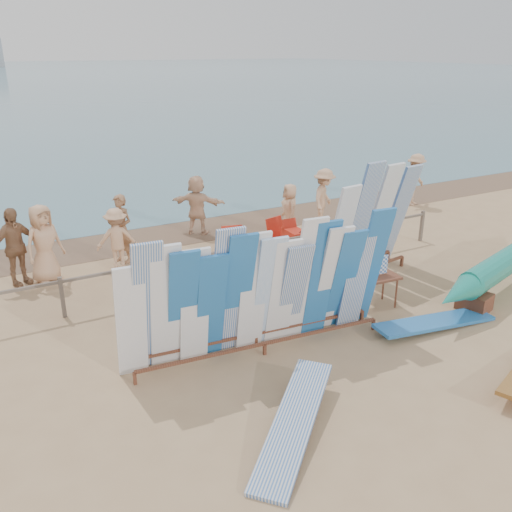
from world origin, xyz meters
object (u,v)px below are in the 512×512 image
main_surfboard_rack (261,293)px  flat_board_e (293,434)px  beachgoer_3 (117,239)px  beachgoer_1 (121,229)px  beachgoer_0 (44,244)px  beachgoer_5 (197,205)px  vendor_table (376,290)px  beachgoer_6 (289,210)px  beach_chair_right (280,241)px  beach_chair_left (234,251)px  beachgoer_extra_0 (415,180)px  stroller (294,243)px  beachgoer_9 (324,198)px  beachgoer_extra_1 (15,247)px  flat_board_d (434,327)px  side_surfboard_rack (371,223)px

main_surfboard_rack → flat_board_e: bearing=-102.4°
beachgoer_3 → beachgoer_1: (0.22, 0.37, 0.11)m
beachgoer_0 → beachgoer_5: (4.56, 1.61, -0.06)m
vendor_table → beachgoer_6: size_ratio=0.75×
beach_chair_right → beachgoer_3: bearing=153.6°
main_surfboard_rack → beachgoer_1: size_ratio=2.87×
beach_chair_left → beachgoer_1: beachgoer_1 is taller
beachgoer_extra_0 → vendor_table: bearing=-161.7°
main_surfboard_rack → flat_board_e: (-0.73, -2.32, -1.14)m
stroller → beachgoer_extra_0: bearing=21.0°
flat_board_e → beach_chair_right: 7.68m
flat_board_e → beachgoer_5: (2.36, 9.14, 0.89)m
beachgoer_9 → main_surfboard_rack: bearing=-174.1°
beachgoer_extra_1 → beachgoer_5: beachgoer_extra_1 is taller
flat_board_d → beachgoer_extra_0: 9.37m
beachgoer_extra_1 → beachgoer_1: size_ratio=1.04×
main_surfboard_rack → beach_chair_left: 4.65m
stroller → beachgoer_5: 3.45m
beachgoer_6 → stroller: bearing=-13.6°
flat_board_e → beachgoer_9: beachgoer_9 is taller
beach_chair_right → beachgoer_3: size_ratio=0.57×
stroller → beachgoer_5: bearing=116.8°
beachgoer_extra_0 → beachgoer_0: 12.59m
beach_chair_left → beachgoer_1: size_ratio=0.50×
side_surfboard_rack → flat_board_d: bearing=-110.2°
flat_board_d → beachgoer_6: 6.38m
beach_chair_right → beachgoer_6: size_ratio=0.58×
beach_chair_left → beachgoer_extra_1: beachgoer_extra_1 is taller
beach_chair_right → beach_chair_left: bearing=168.3°
beach_chair_left → beachgoer_extra_1: size_ratio=0.47×
flat_board_d → beach_chair_right: beach_chair_right is taller
beachgoer_5 → side_surfboard_rack: bearing=159.0°
vendor_table → beachgoer_9: beachgoer_9 is taller
stroller → side_surfboard_rack: bearing=-59.3°
side_surfboard_rack → beach_chair_left: bearing=129.7°
beachgoer_6 → beachgoer_1: size_ratio=0.87×
beachgoer_0 → beach_chair_right: bearing=-32.9°
beachgoer_9 → beachgoer_6: 1.34m
flat_board_e → flat_board_d: 4.45m
main_surfboard_rack → beachgoer_extra_1: 6.40m
beachgoer_0 → beachgoer_5: beachgoer_0 is taller
beachgoer_9 → beachgoer_extra_0: (4.32, 0.58, -0.01)m
beach_chair_left → beachgoer_3: 3.01m
side_surfboard_rack → beachgoer_5: bearing=109.5°
flat_board_e → beachgoer_1: bearing=139.2°
side_surfboard_rack → beachgoer_9: bearing=64.2°
beachgoer_3 → beachgoer_5: size_ratio=0.88×
main_surfboard_rack → beachgoer_extra_1: bearing=129.0°
vendor_table → beachgoer_extra_0: size_ratio=0.64×
vendor_table → beachgoer_3: beachgoer_3 is taller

